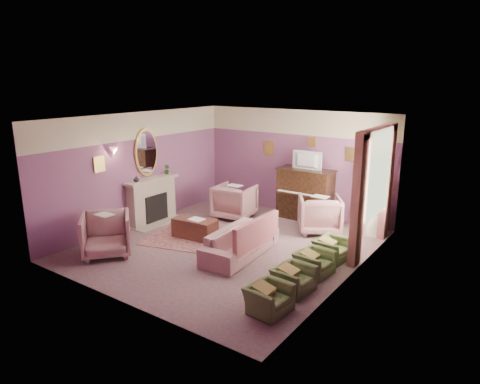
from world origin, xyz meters
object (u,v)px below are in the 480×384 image
Objects in this scene: floral_armchair_front at (106,232)px; olive_chair_a at (269,294)px; olive_chair_b at (294,275)px; piano at (305,195)px; television at (306,159)px; floral_armchair_left at (235,200)px; olive_chair_d at (332,246)px; sofa at (240,237)px; floral_armchair_right at (320,212)px; olive_chair_c at (314,259)px; coffee_table at (195,228)px; side_table at (372,220)px.

floral_armchair_front is 1.45× the size of olive_chair_a.
floral_armchair_front is at bearing -168.15° from olive_chair_b.
television reaches higher than piano.
olive_chair_b is (3.93, 0.83, -0.20)m from floral_armchair_front.
floral_armchair_left is 1.45× the size of olive_chair_d.
floral_armchair_right reaches higher than sofa.
olive_chair_d is at bearing -50.77° from television.
olive_chair_c is at bearing 3.04° from sofa.
olive_chair_a is (3.10, -1.82, 0.07)m from coffee_table.
olive_chair_d is at bearing 29.09° from sofa.
floral_armchair_right is at bearing 103.39° from olive_chair_a.
floral_armchair_right is (0.75, -0.68, -1.10)m from television.
coffee_table is 1.46× the size of olive_chair_a.
olive_chair_a reaches higher than coffee_table.
floral_armchair_right is at bearing 106.86° from olive_chair_b.
olive_chair_a is (1.66, -4.50, -1.30)m from television.
floral_armchair_front reaches higher than sofa.
olive_chair_b and olive_chair_c have the same top height.
olive_chair_d is (0.00, 2.46, 0.00)m from olive_chair_a.
piano is 1.41× the size of floral_armchair_right.
floral_armchair_left reaches higher than olive_chair_b.
television is at bearing 61.77° from coffee_table.
olive_chair_b is (3.20, -2.72, -0.20)m from floral_armchair_left.
television is 1.50m from floral_armchair_right.
side_table is at bearing 86.61° from olive_chair_c.
television is at bearing 177.78° from side_table.
olive_chair_a is 1.00× the size of olive_chair_d.
side_table is at bearing 87.38° from olive_chair_b.
floral_armchair_left reaches higher than coffee_table.
olive_chair_d is 0.98× the size of side_table.
side_table reaches higher than coffee_table.
floral_armchair_front is 4.65m from olive_chair_d.
floral_armchair_front is 6.04m from side_table.
sofa is (0.03, -2.94, -1.20)m from television.
floral_armchair_left reaches higher than sofa.
piano is at bearing 128.55° from olive_chair_d.
sofa is (0.03, -2.99, -0.25)m from piano.
olive_chair_d is at bearing 32.07° from floral_armchair_front.
floral_armchair_front reaches higher than side_table.
television is 0.81× the size of floral_armchair_left.
side_table is at bearing 85.20° from olive_chair_d.
olive_chair_a is 0.82m from olive_chair_b.
sofa is 1.87m from olive_chair_d.
olive_chair_c is 1.00× the size of olive_chair_d.
olive_chair_a and olive_chair_d have the same top height.
floral_armchair_left is 3.39m from olive_chair_d.
floral_armchair_front is 4.03m from olive_chair_b.
olive_chair_b is at bearing 11.85° from floral_armchair_front.
olive_chair_c is at bearing 90.00° from olive_chair_b.
television is at bearing 110.29° from olive_chair_a.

